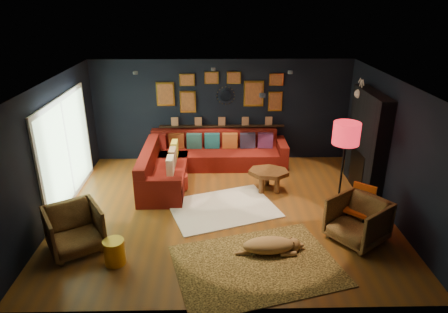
{
  "coord_description": "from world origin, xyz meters",
  "views": [
    {
      "loc": [
        -0.15,
        -7.08,
        4.08
      ],
      "look_at": [
        0.01,
        0.3,
        1.05
      ],
      "focal_mm": 32.0,
      "sensor_mm": 36.0,
      "label": 1
    }
  ],
  "objects_px": {
    "sectional": "(197,161)",
    "gold_stool": "(115,252)",
    "coffee_table": "(269,174)",
    "floor_lamp": "(346,137)",
    "armchair_left": "(74,227)",
    "armchair_right": "(358,219)",
    "orange_chair": "(361,204)",
    "dog": "(269,243)",
    "pouf": "(177,182)"
  },
  "relations": [
    {
      "from": "coffee_table",
      "to": "pouf",
      "type": "distance_m",
      "value": 2.04
    },
    {
      "from": "gold_stool",
      "to": "dog",
      "type": "bearing_deg",
      "value": 4.97
    },
    {
      "from": "orange_chair",
      "to": "gold_stool",
      "type": "bearing_deg",
      "value": -128.22
    },
    {
      "from": "coffee_table",
      "to": "armchair_right",
      "type": "distance_m",
      "value": 2.37
    },
    {
      "from": "pouf",
      "to": "floor_lamp",
      "type": "relative_size",
      "value": 0.26
    },
    {
      "from": "armchair_right",
      "to": "gold_stool",
      "type": "distance_m",
      "value": 4.16
    },
    {
      "from": "floor_lamp",
      "to": "armchair_right",
      "type": "bearing_deg",
      "value": -89.04
    },
    {
      "from": "pouf",
      "to": "armchair_left",
      "type": "xyz_separation_m",
      "value": [
        -1.52,
        -2.22,
        0.25
      ]
    },
    {
      "from": "coffee_table",
      "to": "floor_lamp",
      "type": "relative_size",
      "value": 0.54
    },
    {
      "from": "coffee_table",
      "to": "orange_chair",
      "type": "height_order",
      "value": "orange_chair"
    },
    {
      "from": "armchair_left",
      "to": "dog",
      "type": "xyz_separation_m",
      "value": [
        3.27,
        -0.18,
        -0.23
      ]
    },
    {
      "from": "armchair_left",
      "to": "dog",
      "type": "bearing_deg",
      "value": -34.73
    },
    {
      "from": "gold_stool",
      "to": "floor_lamp",
      "type": "relative_size",
      "value": 0.23
    },
    {
      "from": "coffee_table",
      "to": "floor_lamp",
      "type": "bearing_deg",
      "value": -34.72
    },
    {
      "from": "dog",
      "to": "floor_lamp",
      "type": "bearing_deg",
      "value": 38.76
    },
    {
      "from": "sectional",
      "to": "orange_chair",
      "type": "xyz_separation_m",
      "value": [
        3.09,
        -2.57,
        0.2
      ]
    },
    {
      "from": "armchair_left",
      "to": "orange_chair",
      "type": "distance_m",
      "value": 5.06
    },
    {
      "from": "pouf",
      "to": "dog",
      "type": "xyz_separation_m",
      "value": [
        1.75,
        -2.4,
        0.02
      ]
    },
    {
      "from": "floor_lamp",
      "to": "sectional",
      "type": "bearing_deg",
      "value": 147.46
    },
    {
      "from": "coffee_table",
      "to": "gold_stool",
      "type": "bearing_deg",
      "value": -137.92
    },
    {
      "from": "sectional",
      "to": "floor_lamp",
      "type": "xyz_separation_m",
      "value": [
        2.91,
        -1.86,
        1.25
      ]
    },
    {
      "from": "floor_lamp",
      "to": "dog",
      "type": "xyz_separation_m",
      "value": [
        -1.58,
        -1.41,
        -1.37
      ]
    },
    {
      "from": "armchair_left",
      "to": "gold_stool",
      "type": "bearing_deg",
      "value": -59.57
    },
    {
      "from": "armchair_right",
      "to": "armchair_left",
      "type": "bearing_deg",
      "value": -124.44
    },
    {
      "from": "orange_chair",
      "to": "armchair_right",
      "type": "bearing_deg",
      "value": -74.52
    },
    {
      "from": "pouf",
      "to": "floor_lamp",
      "type": "distance_m",
      "value": 3.74
    },
    {
      "from": "armchair_left",
      "to": "orange_chair",
      "type": "bearing_deg",
      "value": -25.67
    },
    {
      "from": "armchair_left",
      "to": "armchair_right",
      "type": "xyz_separation_m",
      "value": [
        4.87,
        0.17,
        0.0
      ]
    },
    {
      "from": "armchair_left",
      "to": "armchair_right",
      "type": "height_order",
      "value": "armchair_right"
    },
    {
      "from": "floor_lamp",
      "to": "gold_stool",
      "type": "bearing_deg",
      "value": -158.32
    },
    {
      "from": "coffee_table",
      "to": "floor_lamp",
      "type": "xyz_separation_m",
      "value": [
        1.3,
        -0.9,
        1.18
      ]
    },
    {
      "from": "armchair_left",
      "to": "sectional",
      "type": "bearing_deg",
      "value": 26.32
    },
    {
      "from": "orange_chair",
      "to": "dog",
      "type": "height_order",
      "value": "orange_chair"
    },
    {
      "from": "sectional",
      "to": "floor_lamp",
      "type": "height_order",
      "value": "floor_lamp"
    },
    {
      "from": "sectional",
      "to": "pouf",
      "type": "xyz_separation_m",
      "value": [
        -0.41,
        -0.87,
        -0.14
      ]
    },
    {
      "from": "armchair_left",
      "to": "gold_stool",
      "type": "xyz_separation_m",
      "value": [
        0.75,
        -0.4,
        -0.22
      ]
    },
    {
      "from": "armchair_left",
      "to": "armchair_right",
      "type": "distance_m",
      "value": 4.87
    },
    {
      "from": "sectional",
      "to": "gold_stool",
      "type": "bearing_deg",
      "value": -108.81
    },
    {
      "from": "sectional",
      "to": "coffee_table",
      "type": "relative_size",
      "value": 3.41
    },
    {
      "from": "gold_stool",
      "to": "floor_lamp",
      "type": "distance_m",
      "value": 4.62
    },
    {
      "from": "gold_stool",
      "to": "floor_lamp",
      "type": "bearing_deg",
      "value": 21.68
    },
    {
      "from": "coffee_table",
      "to": "pouf",
      "type": "height_order",
      "value": "coffee_table"
    },
    {
      "from": "sectional",
      "to": "coffee_table",
      "type": "bearing_deg",
      "value": -30.7
    },
    {
      "from": "dog",
      "to": "armchair_left",
      "type": "bearing_deg",
      "value": 173.82
    },
    {
      "from": "armchair_left",
      "to": "floor_lamp",
      "type": "relative_size",
      "value": 0.47
    },
    {
      "from": "pouf",
      "to": "gold_stool",
      "type": "bearing_deg",
      "value": -106.53
    },
    {
      "from": "sectional",
      "to": "pouf",
      "type": "relative_size",
      "value": 7.04
    },
    {
      "from": "pouf",
      "to": "orange_chair",
      "type": "xyz_separation_m",
      "value": [
        3.5,
        -1.7,
        0.34
      ]
    },
    {
      "from": "armchair_left",
      "to": "orange_chair",
      "type": "relative_size",
      "value": 0.98
    },
    {
      "from": "pouf",
      "to": "orange_chair",
      "type": "relative_size",
      "value": 0.55
    }
  ]
}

